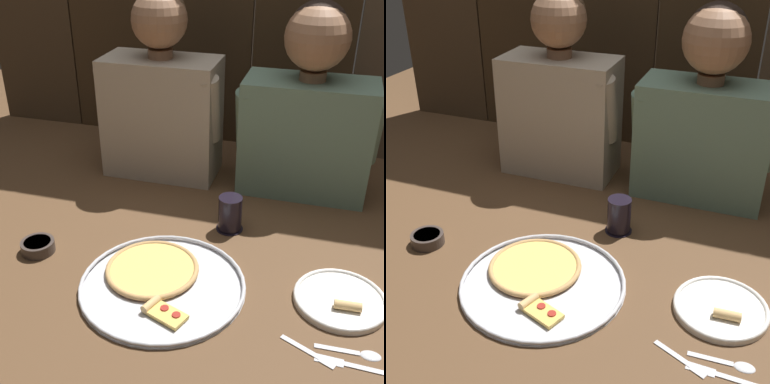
{
  "view_description": "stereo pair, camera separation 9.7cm",
  "coord_description": "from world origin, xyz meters",
  "views": [
    {
      "loc": [
        0.31,
        -0.99,
        0.82
      ],
      "look_at": [
        -0.01,
        0.1,
        0.18
      ],
      "focal_mm": 46.77,
      "sensor_mm": 36.0,
      "label": 1
    },
    {
      "loc": [
        0.4,
        -0.96,
        0.82
      ],
      "look_at": [
        -0.01,
        0.1,
        0.18
      ],
      "focal_mm": 46.77,
      "sensor_mm": 36.0,
      "label": 2
    }
  ],
  "objects": [
    {
      "name": "table_spoon",
      "position": [
        0.44,
        -0.17,
        0.0
      ],
      "size": [
        0.14,
        0.03,
        0.01
      ],
      "color": "silver",
      "rests_on": "ground"
    },
    {
      "name": "table_fork",
      "position": [
        0.34,
        -0.19,
        0.0
      ],
      "size": [
        0.12,
        0.07,
        0.01
      ],
      "color": "silver",
      "rests_on": "ground"
    },
    {
      "name": "table_knife",
      "position": [
        0.42,
        -0.2,
        0.0
      ],
      "size": [
        0.16,
        0.02,
        0.01
      ],
      "color": "silver",
      "rests_on": "ground"
    },
    {
      "name": "dipping_bowl",
      "position": [
        -0.41,
        -0.03,
        0.02
      ],
      "size": [
        0.09,
        0.09,
        0.03
      ],
      "color": "#3D332D",
      "rests_on": "ground"
    },
    {
      "name": "pizza_tray",
      "position": [
        -0.05,
        -0.06,
        0.01
      ],
      "size": [
        0.41,
        0.41,
        0.03
      ],
      "color": "silver",
      "rests_on": "ground"
    },
    {
      "name": "ground_plane",
      "position": [
        0.0,
        0.0,
        0.0
      ],
      "size": [
        3.2,
        3.2,
        0.0
      ],
      "primitive_type": "plane",
      "color": "brown"
    },
    {
      "name": "drinking_glass",
      "position": [
        0.07,
        0.22,
        0.05
      ],
      "size": [
        0.08,
        0.08,
        0.11
      ],
      "color": "black",
      "rests_on": "ground"
    },
    {
      "name": "dinner_plate",
      "position": [
        0.39,
        -0.01,
        0.01
      ],
      "size": [
        0.22,
        0.22,
        0.03
      ],
      "color": "white",
      "rests_on": "ground"
    },
    {
      "name": "diner_left",
      "position": [
        -0.24,
        0.53,
        0.28
      ],
      "size": [
        0.42,
        0.2,
        0.62
      ],
      "color": "#B2A38E",
      "rests_on": "ground"
    },
    {
      "name": "diner_right",
      "position": [
        0.24,
        0.53,
        0.28
      ],
      "size": [
        0.44,
        0.21,
        0.6
      ],
      "color": "slate",
      "rests_on": "ground"
    }
  ]
}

